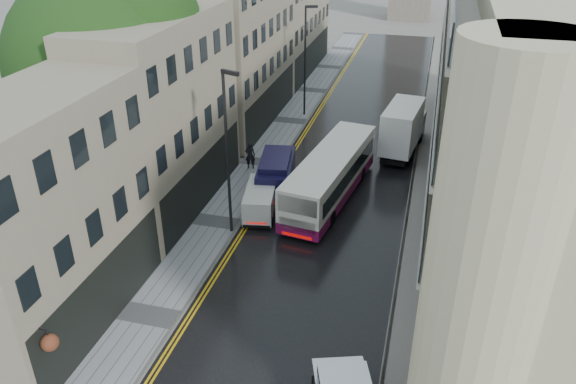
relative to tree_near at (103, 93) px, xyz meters
The scene contains 14 objects.
road 16.14m from the tree_near, 30.96° to the left, with size 9.00×85.00×0.02m, color black.
left_sidewalk 12.16m from the tree_near, 48.44° to the left, with size 2.70×85.00×0.12m, color gray.
right_sidewalk 20.59m from the tree_near, 22.73° to the left, with size 1.80×85.00×0.12m, color slate.
old_shop_row 10.50m from the tree_near, 73.04° to the left, with size 4.50×56.00×12.00m, color gray, non-canonical shape.
modern_block 23.58m from the tree_near, 14.74° to the left, with size 8.00×40.00×14.00m, color tan, non-canonical shape.
tree_near is the anchor object (origin of this frame).
tree_far 13.02m from the tree_near, 88.68° to the left, with size 9.24×9.24×12.46m, color black, non-canonical shape.
cream_bus 12.05m from the tree_near, ahead, with size 2.47×10.88×2.97m, color silver, non-canonical shape.
white_lorry 18.83m from the tree_near, 35.38° to the left, with size 2.12×7.06×3.71m, color white, non-canonical shape.
white_van 10.21m from the tree_near, ahead, with size 1.64×3.82×1.73m, color silver, non-canonical shape.
navy_van 10.15m from the tree_near, 13.45° to the left, with size 1.99×4.98×2.54m, color black, non-canonical shape.
pedestrian 10.69m from the tree_near, 45.38° to the left, with size 0.69×0.46×1.90m, color black.
lamp_post_near 8.23m from the tree_near, 11.14° to the right, with size 1.02×0.23×9.09m, color black, non-canonical shape.
lamp_post_far 19.12m from the tree_near, 67.06° to the left, with size 0.99×0.22×8.84m, color black, non-canonical shape.
Camera 1 is at (5.04, -6.26, 16.73)m, focal length 35.00 mm.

